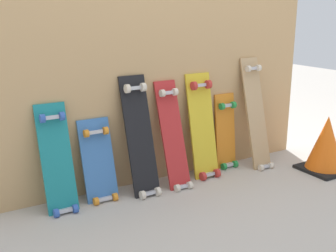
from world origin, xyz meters
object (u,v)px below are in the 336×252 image
(skateboard_natural, at_px, (257,118))
(skateboard_yellow, at_px, (203,130))
(skateboard_blue, at_px, (99,165))
(traffic_cone, at_px, (326,144))
(skateboard_black, at_px, (141,141))
(skateboard_red, at_px, (174,140))
(skateboard_orange, at_px, (226,135))
(skateboard_teal, at_px, (58,164))

(skateboard_natural, bearing_deg, skateboard_yellow, 175.68)
(skateboard_blue, height_order, traffic_cone, skateboard_blue)
(skateboard_black, distance_m, skateboard_yellow, 0.54)
(skateboard_blue, distance_m, skateboard_red, 0.56)
(skateboard_red, height_order, skateboard_natural, skateboard_natural)
(skateboard_orange, bearing_deg, skateboard_blue, -177.57)
(skateboard_black, bearing_deg, skateboard_orange, 6.10)
(skateboard_red, height_order, skateboard_yellow, skateboard_yellow)
(skateboard_teal, height_order, skateboard_natural, skateboard_natural)
(skateboard_red, xyz_separation_m, skateboard_natural, (0.77, 0.00, 0.06))
(skateboard_teal, bearing_deg, skateboard_black, -2.25)
(skateboard_yellow, height_order, skateboard_natural, skateboard_natural)
(traffic_cone, bearing_deg, skateboard_red, 161.84)
(skateboard_blue, bearing_deg, skateboard_natural, -1.85)
(skateboard_yellow, height_order, skateboard_orange, skateboard_yellow)
(skateboard_yellow, relative_size, skateboard_orange, 1.27)
(skateboard_black, xyz_separation_m, skateboard_yellow, (0.54, 0.03, -0.01))
(skateboard_orange, bearing_deg, skateboard_teal, -177.35)
(skateboard_blue, relative_size, skateboard_red, 0.75)
(traffic_cone, bearing_deg, skateboard_orange, 142.41)
(skateboard_black, relative_size, skateboard_yellow, 1.04)
(skateboard_teal, distance_m, skateboard_orange, 1.37)
(skateboard_yellow, distance_m, traffic_cone, 0.98)
(skateboard_yellow, bearing_deg, skateboard_blue, 179.62)
(skateboard_red, distance_m, skateboard_orange, 0.55)
(skateboard_red, distance_m, skateboard_yellow, 0.29)
(skateboard_blue, xyz_separation_m, skateboard_yellow, (0.83, -0.01, 0.12))
(skateboard_teal, bearing_deg, skateboard_blue, 3.50)
(skateboard_orange, bearing_deg, skateboard_black, -173.90)
(skateboard_yellow, bearing_deg, skateboard_black, -176.42)
(skateboard_black, height_order, skateboard_red, skateboard_black)
(skateboard_red, bearing_deg, skateboard_teal, 177.96)
(skateboard_blue, bearing_deg, skateboard_black, -7.71)
(skateboard_black, height_order, skateboard_yellow, skateboard_black)
(skateboard_black, distance_m, traffic_cone, 1.47)
(skateboard_yellow, xyz_separation_m, skateboard_natural, (0.49, -0.04, 0.04))
(skateboard_teal, distance_m, skateboard_red, 0.83)
(skateboard_yellow, relative_size, skateboard_natural, 0.90)
(skateboard_red, bearing_deg, skateboard_natural, 0.27)
(skateboard_black, bearing_deg, skateboard_teal, 177.75)
(skateboard_red, relative_size, skateboard_orange, 1.24)
(skateboard_natural, xyz_separation_m, traffic_cone, (0.38, -0.38, -0.17))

